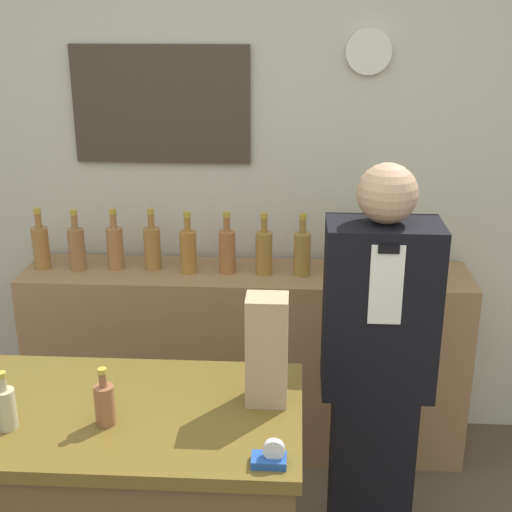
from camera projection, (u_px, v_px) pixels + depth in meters
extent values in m
cube|color=beige|center=(232.00, 164.00, 3.35)|extent=(5.20, 0.06, 2.70)
cube|color=#40332A|center=(161.00, 105.00, 3.23)|extent=(0.81, 0.02, 0.53)
cylinder|color=white|center=(369.00, 51.00, 3.10)|extent=(0.20, 0.03, 0.20)
cube|color=#9E754C|center=(246.00, 360.00, 3.41)|extent=(2.05, 0.39, 0.91)
cube|color=brown|center=(91.00, 414.00, 2.07)|extent=(1.23, 0.61, 0.04)
cube|color=black|center=(370.00, 471.00, 2.75)|extent=(0.30, 0.24, 0.73)
cube|color=black|center=(380.00, 309.00, 2.52)|extent=(0.40, 0.24, 0.64)
cube|color=white|center=(386.00, 285.00, 2.36)|extent=(0.11, 0.01, 0.28)
cube|color=black|center=(389.00, 249.00, 2.31)|extent=(0.07, 0.01, 0.03)
sphere|color=tan|center=(387.00, 193.00, 2.38)|extent=(0.21, 0.21, 0.21)
cylinder|color=#B27047|center=(390.00, 268.00, 3.17)|extent=(0.18, 0.18, 0.10)
sphere|color=#2D6B2D|center=(392.00, 235.00, 3.11)|extent=(0.25, 0.25, 0.25)
cube|color=tan|center=(267.00, 350.00, 2.05)|extent=(0.12, 0.10, 0.33)
cube|color=#1E4799|center=(269.00, 460.00, 1.81)|extent=(0.09, 0.06, 0.02)
cylinder|color=silver|center=(274.00, 449.00, 1.80)|extent=(0.06, 0.02, 0.06)
cylinder|color=tan|center=(6.00, 409.00, 1.95)|extent=(0.06, 0.06, 0.12)
cylinder|color=tan|center=(2.00, 384.00, 1.92)|extent=(0.02, 0.02, 0.04)
cylinder|color=#B29933|center=(1.00, 375.00, 1.91)|extent=(0.02, 0.02, 0.01)
cylinder|color=brown|center=(105.00, 405.00, 1.97)|extent=(0.06, 0.06, 0.12)
cylinder|color=brown|center=(103.00, 380.00, 1.94)|extent=(0.02, 0.02, 0.04)
cylinder|color=#B29933|center=(102.00, 371.00, 1.93)|extent=(0.02, 0.02, 0.01)
cylinder|color=#A06B35|center=(41.00, 248.00, 3.28)|extent=(0.08, 0.08, 0.19)
cylinder|color=#A06B35|center=(38.00, 220.00, 3.23)|extent=(0.03, 0.03, 0.07)
cylinder|color=#B29933|center=(37.00, 211.00, 3.22)|extent=(0.03, 0.03, 0.02)
cylinder|color=#97663B|center=(77.00, 249.00, 3.26)|extent=(0.08, 0.08, 0.19)
cylinder|color=#97663B|center=(74.00, 222.00, 3.21)|extent=(0.03, 0.03, 0.07)
cylinder|color=#B29933|center=(74.00, 212.00, 3.20)|extent=(0.03, 0.03, 0.02)
cylinder|color=#A16B3C|center=(115.00, 248.00, 3.27)|extent=(0.08, 0.08, 0.19)
cylinder|color=#A16B3C|center=(113.00, 221.00, 3.23)|extent=(0.03, 0.03, 0.07)
cylinder|color=#B29933|center=(113.00, 211.00, 3.21)|extent=(0.03, 0.03, 0.02)
cylinder|color=olive|center=(152.00, 249.00, 3.27)|extent=(0.08, 0.08, 0.19)
cylinder|color=olive|center=(151.00, 221.00, 3.22)|extent=(0.03, 0.03, 0.07)
cylinder|color=#B29933|center=(150.00, 211.00, 3.21)|extent=(0.03, 0.03, 0.02)
cylinder|color=#A57030|center=(188.00, 252.00, 3.22)|extent=(0.08, 0.08, 0.19)
cylinder|color=#A57030|center=(187.00, 224.00, 3.18)|extent=(0.03, 0.03, 0.07)
cylinder|color=#B29933|center=(187.00, 214.00, 3.16)|extent=(0.03, 0.03, 0.02)
cylinder|color=#A46435|center=(226.00, 252.00, 3.22)|extent=(0.08, 0.08, 0.19)
cylinder|color=#A46435|center=(226.00, 224.00, 3.18)|extent=(0.03, 0.03, 0.07)
cylinder|color=#B29933|center=(226.00, 214.00, 3.16)|extent=(0.03, 0.03, 0.02)
cylinder|color=olive|center=(264.00, 253.00, 3.21)|extent=(0.08, 0.08, 0.19)
cylinder|color=olive|center=(264.00, 225.00, 3.16)|extent=(0.03, 0.03, 0.07)
cylinder|color=#B29933|center=(264.00, 216.00, 3.15)|extent=(0.03, 0.03, 0.02)
cylinder|color=olive|center=(302.00, 254.00, 3.19)|extent=(0.08, 0.08, 0.19)
cylinder|color=olive|center=(303.00, 226.00, 3.15)|extent=(0.03, 0.03, 0.07)
cylinder|color=#B29933|center=(303.00, 216.00, 3.13)|extent=(0.03, 0.03, 0.02)
cylinder|color=#9F6D3A|center=(340.00, 254.00, 3.19)|extent=(0.08, 0.08, 0.19)
cylinder|color=#9F6D3A|center=(342.00, 226.00, 3.15)|extent=(0.03, 0.03, 0.07)
cylinder|color=#B29933|center=(342.00, 217.00, 3.13)|extent=(0.03, 0.03, 0.02)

